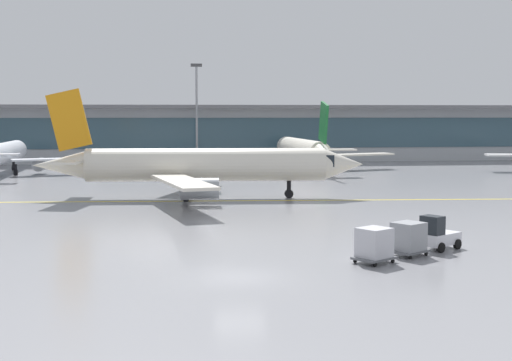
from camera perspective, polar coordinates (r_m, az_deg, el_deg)
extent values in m
plane|color=gray|center=(35.97, -1.31, -7.74)|extent=(400.00, 400.00, 0.00)
cube|color=yellow|center=(67.05, -3.88, -1.64)|extent=(109.75, 8.20, 0.01)
cube|color=#B2B7BC|center=(123.01, -5.45, 3.63)|extent=(203.49, 8.00, 9.00)
cube|color=#385666|center=(118.92, -5.39, 3.79)|extent=(195.35, 0.16, 5.04)
cube|color=slate|center=(121.46, -5.45, 5.87)|extent=(211.62, 11.00, 0.60)
cylinder|color=silver|center=(101.84, -19.55, 2.07)|extent=(3.17, 20.12, 2.79)
cone|color=silver|center=(113.32, -18.39, 2.41)|extent=(2.71, 3.39, 2.65)
cube|color=black|center=(111.12, -18.60, 2.53)|extent=(2.22, 2.55, 0.98)
cube|color=silver|center=(99.09, -15.67, 1.65)|extent=(11.74, 5.89, 0.23)
cylinder|color=#999EA3|center=(100.68, -16.87, 1.24)|extent=(1.78, 2.98, 1.72)
cube|color=silver|center=(90.60, -19.65, 1.96)|extent=(4.14, 2.05, 0.20)
cylinder|color=black|center=(108.85, -18.79, 1.16)|extent=(0.36, 0.36, 1.48)
cylinder|color=black|center=(108.87, -18.78, 0.97)|extent=(0.46, 0.75, 0.74)
cylinder|color=black|center=(100.01, -18.64, 0.82)|extent=(0.36, 0.36, 1.48)
cylinder|color=black|center=(100.04, -18.63, 0.61)|extent=(0.46, 0.75, 0.74)
cylinder|color=silver|center=(104.39, 3.66, 2.53)|extent=(4.00, 21.35, 2.95)
cone|color=silver|center=(116.45, 2.23, 2.83)|extent=(2.97, 3.67, 2.80)
cube|color=black|center=(114.13, 2.48, 2.96)|extent=(2.43, 2.76, 1.03)
cone|color=silver|center=(91.85, 5.55, 2.13)|extent=(2.74, 4.84, 2.51)
cube|color=silver|center=(101.22, -0.27, 2.00)|extent=(12.45, 5.47, 0.24)
cylinder|color=#999EA3|center=(102.98, 0.94, 1.59)|extent=(1.97, 3.21, 1.82)
cube|color=silver|center=(104.80, 7.89, 2.06)|extent=(12.39, 6.56, 0.24)
cylinder|color=#999EA3|center=(105.38, 6.41, 1.65)|extent=(1.97, 3.21, 1.82)
cube|color=#19662D|center=(92.62, 5.42, 4.63)|extent=(0.51, 3.99, 5.55)
cube|color=silver|center=(92.52, 4.05, 2.44)|extent=(4.43, 2.29, 0.21)
cube|color=silver|center=(93.66, 6.63, 2.46)|extent=(4.43, 2.29, 0.21)
cylinder|color=black|center=(111.75, 2.76, 1.56)|extent=(0.38, 0.38, 1.56)
cylinder|color=black|center=(111.77, 2.76, 1.36)|extent=(0.52, 0.80, 0.78)
cylinder|color=black|center=(102.39, 2.79, 1.22)|extent=(0.38, 0.38, 1.56)
cylinder|color=black|center=(102.42, 2.79, 1.00)|extent=(0.52, 0.80, 0.78)
cylinder|color=black|center=(103.34, 4.95, 1.24)|extent=(0.38, 0.38, 1.56)
cylinder|color=black|center=(103.37, 4.95, 1.03)|extent=(0.52, 0.80, 0.78)
cylinder|color=silver|center=(68.72, -4.00, 1.26)|extent=(23.00, 4.79, 3.17)
cone|color=silver|center=(69.77, 7.01, 1.30)|extent=(4.01, 3.28, 3.01)
cube|color=black|center=(69.35, 4.95, 1.62)|extent=(3.02, 2.67, 1.11)
cone|color=silver|center=(70.37, -15.43, 1.18)|extent=(5.25, 3.05, 2.70)
cube|color=silver|center=(76.93, -5.28, 1.04)|extent=(7.30, 13.29, 0.26)
cylinder|color=#999EA3|center=(74.36, -4.27, 0.22)|extent=(3.49, 2.19, 1.96)
cube|color=silver|center=(60.77, -5.88, -0.11)|extent=(5.63, 13.39, 0.26)
cylinder|color=#999EA3|center=(63.40, -4.49, -0.67)|extent=(3.49, 2.19, 1.96)
cube|color=orange|center=(69.99, -14.71, 4.69)|extent=(4.29, 0.64, 5.97)
cube|color=silver|center=(72.33, -13.97, 1.70)|extent=(2.57, 4.81, 0.22)
cube|color=silver|center=(67.77, -14.72, 1.45)|extent=(2.57, 4.81, 0.22)
cylinder|color=black|center=(69.26, 2.64, -0.71)|extent=(0.41, 0.41, 1.68)
cylinder|color=black|center=(69.30, 2.64, -1.06)|extent=(0.87, 0.57, 0.84)
cylinder|color=black|center=(71.13, -5.46, -0.57)|extent=(0.41, 0.41, 1.68)
cylinder|color=black|center=(71.17, -5.45, -0.91)|extent=(0.87, 0.57, 0.84)
cylinder|color=black|center=(66.86, -5.61, -0.95)|extent=(0.41, 0.41, 1.68)
cylinder|color=black|center=(66.91, -5.61, -1.31)|extent=(0.87, 0.57, 0.84)
cube|color=silver|center=(44.55, 14.44, -4.51)|extent=(2.94, 2.61, 0.70)
cube|color=#1E2328|center=(43.79, 13.90, -3.47)|extent=(1.44, 1.53, 1.10)
cylinder|color=black|center=(45.69, 14.31, -4.70)|extent=(0.62, 0.52, 0.60)
cylinder|color=black|center=(44.92, 15.78, -4.91)|extent=(0.62, 0.52, 0.60)
cylinder|color=black|center=(44.32, 13.05, -4.99)|extent=(0.62, 0.52, 0.60)
cylinder|color=black|center=(43.53, 14.55, -5.21)|extent=(0.62, 0.52, 0.60)
cube|color=#595B60|center=(42.17, 12.06, -5.52)|extent=(2.64, 2.50, 0.12)
cube|color=gray|center=(42.01, 12.08, -4.37)|extent=(2.17, 2.14, 1.60)
cylinder|color=black|center=(43.20, 11.91, -5.48)|extent=(0.24, 0.21, 0.22)
cylinder|color=black|center=(42.39, 13.43, -5.72)|extent=(0.24, 0.21, 0.22)
cylinder|color=black|center=(42.03, 10.67, -5.76)|extent=(0.24, 0.21, 0.22)
cylinder|color=black|center=(41.20, 12.20, -6.02)|extent=(0.24, 0.21, 0.22)
cube|color=#595B60|center=(39.81, 9.40, -6.12)|extent=(2.64, 2.50, 0.12)
cube|color=silver|center=(39.65, 9.42, -4.90)|extent=(2.17, 2.14, 1.60)
cylinder|color=black|center=(40.84, 9.31, -6.07)|extent=(0.24, 0.21, 0.22)
cylinder|color=black|center=(39.99, 10.86, -6.34)|extent=(0.24, 0.21, 0.22)
cylinder|color=black|center=(39.72, 7.92, -6.37)|extent=(0.24, 0.21, 0.22)
cylinder|color=black|center=(38.84, 9.49, -6.66)|extent=(0.24, 0.21, 0.22)
cylinder|color=gray|center=(115.34, -4.76, 5.17)|extent=(0.36, 0.36, 15.63)
cube|color=#3F3F42|center=(115.60, -4.79, 9.16)|extent=(1.80, 0.30, 0.50)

